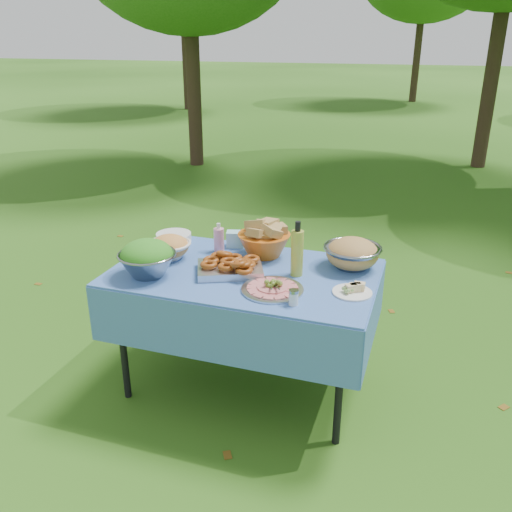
{
  "coord_description": "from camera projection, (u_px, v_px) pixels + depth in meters",
  "views": [
    {
      "loc": [
        0.94,
        -2.6,
        1.98
      ],
      "look_at": [
        0.07,
        0.0,
        0.86
      ],
      "focal_mm": 38.0,
      "sensor_mm": 36.0,
      "label": 1
    }
  ],
  "objects": [
    {
      "name": "sanitizer_bottle",
      "position": [
        219.0,
        237.0,
        3.27
      ],
      "size": [
        0.07,
        0.07,
        0.18
      ],
      "primitive_type": "cylinder",
      "rotation": [
        0.0,
        0.0,
        0.14
      ],
      "color": "pink",
      "rests_on": "picnic_table"
    },
    {
      "name": "oil_bottle",
      "position": [
        297.0,
        249.0,
        2.92
      ],
      "size": [
        0.07,
        0.07,
        0.31
      ],
      "primitive_type": "cylinder",
      "rotation": [
        0.0,
        0.0,
        -0.05
      ],
      "color": "#A1AF37",
      "rests_on": "picnic_table"
    },
    {
      "name": "shaker",
      "position": [
        294.0,
        297.0,
        2.63
      ],
      "size": [
        0.06,
        0.06,
        0.08
      ],
      "primitive_type": "cylinder",
      "rotation": [
        0.0,
        0.0,
        0.32
      ],
      "color": "silver",
      "rests_on": "picnic_table"
    },
    {
      "name": "wipes_box",
      "position": [
        235.0,
        239.0,
        3.36
      ],
      "size": [
        0.12,
        0.1,
        0.1
      ],
      "primitive_type": "cube",
      "rotation": [
        0.0,
        0.0,
        0.26
      ],
      "color": "#9DE8F6",
      "rests_on": "picnic_table"
    },
    {
      "name": "picnic_table",
      "position": [
        244.0,
        331.0,
        3.16
      ],
      "size": [
        1.46,
        0.86,
        0.76
      ],
      "primitive_type": "cube",
      "color": "#78A2E7",
      "rests_on": "ground"
    },
    {
      "name": "salad_bowl",
      "position": [
        147.0,
        258.0,
        2.93
      ],
      "size": [
        0.4,
        0.4,
        0.2
      ],
      "primitive_type": null,
      "rotation": [
        0.0,
        0.0,
        0.37
      ],
      "color": "gray",
      "rests_on": "picnic_table"
    },
    {
      "name": "cheese_plate",
      "position": [
        352.0,
        288.0,
        2.75
      ],
      "size": [
        0.25,
        0.25,
        0.06
      ],
      "primitive_type": "cylinder",
      "rotation": [
        0.0,
        0.0,
        -0.29
      ],
      "color": "white",
      "rests_on": "picnic_table"
    },
    {
      "name": "bread_bowl",
      "position": [
        264.0,
        239.0,
        3.2
      ],
      "size": [
        0.34,
        0.34,
        0.21
      ],
      "primitive_type": null,
      "rotation": [
        0.0,
        0.0,
        -0.09
      ],
      "color": "#C65F16",
      "rests_on": "picnic_table"
    },
    {
      "name": "fried_tray",
      "position": [
        230.0,
        266.0,
        2.99
      ],
      "size": [
        0.43,
        0.37,
        0.08
      ],
      "primitive_type": "cube",
      "rotation": [
        0.0,
        0.0,
        0.42
      ],
      "color": "silver",
      "rests_on": "picnic_table"
    },
    {
      "name": "pasta_bowl_steel",
      "position": [
        352.0,
        253.0,
        3.05
      ],
      "size": [
        0.38,
        0.38,
        0.17
      ],
      "primitive_type": null,
      "rotation": [
        0.0,
        0.0,
        0.21
      ],
      "color": "gray",
      "rests_on": "picnic_table"
    },
    {
      "name": "plate_stack",
      "position": [
        174.0,
        237.0,
        3.45
      ],
      "size": [
        0.26,
        0.26,
        0.05
      ],
      "primitive_type": "cylinder",
      "rotation": [
        0.0,
        0.0,
        0.18
      ],
      "color": "white",
      "rests_on": "picnic_table"
    },
    {
      "name": "ground",
      "position": [
        245.0,
        385.0,
        3.31
      ],
      "size": [
        80.0,
        80.0,
        0.0
      ],
      "primitive_type": "plane",
      "color": "#183B0A",
      "rests_on": "ground"
    },
    {
      "name": "pasta_bowl_white",
      "position": [
        169.0,
        246.0,
        3.18
      ],
      "size": [
        0.32,
        0.32,
        0.14
      ],
      "primitive_type": null,
      "rotation": [
        0.0,
        0.0,
        -0.39
      ],
      "color": "white",
      "rests_on": "picnic_table"
    },
    {
      "name": "charcuterie_platter",
      "position": [
        272.0,
        284.0,
        2.78
      ],
      "size": [
        0.37,
        0.37,
        0.07
      ],
      "primitive_type": "cylinder",
      "rotation": [
        0.0,
        0.0,
        0.15
      ],
      "color": "#B7BCBF",
      "rests_on": "picnic_table"
    }
  ]
}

